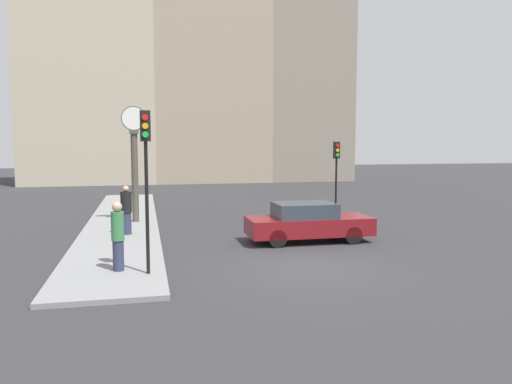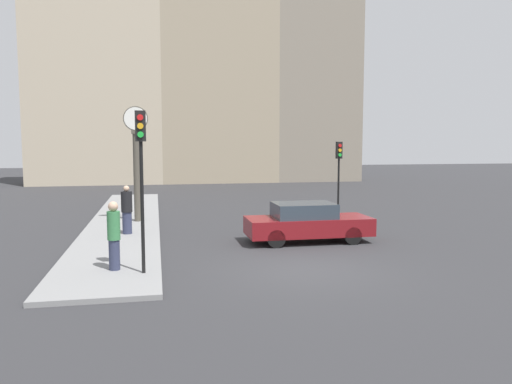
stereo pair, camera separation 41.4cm
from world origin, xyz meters
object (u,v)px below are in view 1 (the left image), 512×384
Objects in this scene: sedan_car at (308,222)px; pedestrian_green_hoodie at (118,236)px; traffic_light_near at (146,159)px; traffic_light_far at (336,163)px; pedestrian_black_jacket at (126,210)px; street_clock at (135,162)px.

sedan_car is 7.00m from pedestrian_green_hoodie.
traffic_light_near is 1.18× the size of traffic_light_far.
traffic_light_far is at bearing 17.08° from pedestrian_black_jacket.
pedestrian_black_jacket is at bearing -162.92° from traffic_light_far.
pedestrian_black_jacket is at bearing 160.97° from sedan_car.
traffic_light_far is (8.49, 8.59, -0.54)m from traffic_light_near.
street_clock is 8.41m from pedestrian_green_hoodie.
street_clock is 2.68× the size of pedestrian_green_hoodie.
traffic_light_near reaches higher than pedestrian_black_jacket.
pedestrian_black_jacket is at bearing 89.56° from pedestrian_green_hoodie.
pedestrian_green_hoodie is at bearing 148.21° from traffic_light_near.
pedestrian_black_jacket is at bearing -95.36° from street_clock.
traffic_light_far is 0.72× the size of street_clock.
sedan_car is 6.55m from pedestrian_black_jacket.
traffic_light_near is 2.28× the size of pedestrian_green_hoodie.
traffic_light_far is 1.93× the size of pedestrian_green_hoodie.
street_clock is at bearing 179.16° from traffic_light_far.
street_clock reaches higher than sedan_car.
pedestrian_green_hoodie is at bearing -92.21° from street_clock.
street_clock reaches higher than traffic_light_near.
sedan_car is at bearing 26.94° from pedestrian_green_hoodie.
pedestrian_black_jacket is (-9.20, -2.83, -1.50)m from traffic_light_far.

